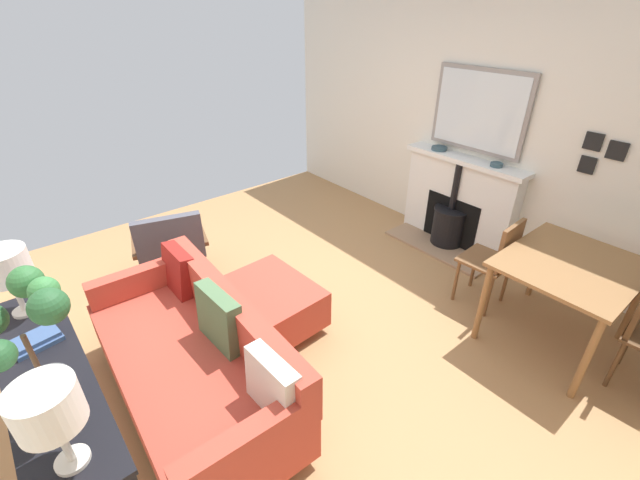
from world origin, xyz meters
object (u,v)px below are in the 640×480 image
(table_lamp_near_end, at_px, (5,267))
(mantel_bowl_far, at_px, (497,164))
(armchair_accent, at_px, (170,243))
(potted_plant, at_px, (31,344))
(table_lamp_far_end, at_px, (48,409))
(book_stack, at_px, (36,340))
(ottoman, at_px, (272,302))
(sofa, at_px, (196,359))
(dining_chair_near_fireplace, at_px, (496,257))
(fireplace, at_px, (456,208))
(console_table, at_px, (51,384))
(dining_table, at_px, (569,273))
(mantel_bowl_near, at_px, (439,148))

(table_lamp_near_end, bearing_deg, mantel_bowl_far, 168.44)
(armchair_accent, xyz_separation_m, potted_plant, (1.19, 1.73, 0.72))
(table_lamp_far_end, height_order, book_stack, table_lamp_far_end)
(ottoman, distance_m, book_stack, 1.67)
(sofa, bearing_deg, armchair_accent, -106.31)
(table_lamp_far_end, xyz_separation_m, dining_chair_near_fireplace, (-3.28, 0.11, -0.58))
(sofa, bearing_deg, potted_plant, 19.79)
(mantel_bowl_far, bearing_deg, table_lamp_far_end, 6.28)
(mantel_bowl_far, xyz_separation_m, ottoman, (2.43, -0.47, -0.80))
(table_lamp_near_end, bearing_deg, table_lamp_far_end, 90.00)
(ottoman, distance_m, armchair_accent, 1.24)
(fireplace, bearing_deg, potted_plant, 6.29)
(console_table, distance_m, book_stack, 0.30)
(sofa, height_order, potted_plant, potted_plant)
(dining_table, bearing_deg, table_lamp_near_end, -30.78)
(ottoman, xyz_separation_m, table_lamp_near_end, (1.59, -0.35, 0.85))
(armchair_accent, bearing_deg, mantel_bowl_near, 161.31)
(console_table, relative_size, dining_table, 1.64)
(armchair_accent, bearing_deg, dining_table, 126.69)
(sofa, height_order, dining_table, sofa)
(mantel_bowl_far, bearing_deg, sofa, -3.30)
(armchair_accent, relative_size, book_stack, 2.97)
(sofa, distance_m, ottoman, 0.86)
(mantel_bowl_far, distance_m, dining_table, 1.41)
(fireplace, bearing_deg, dining_table, 63.61)
(book_stack, bearing_deg, mantel_bowl_far, 173.38)
(fireplace, bearing_deg, console_table, 2.29)
(armchair_accent, distance_m, console_table, 1.90)
(sofa, xyz_separation_m, dining_chair_near_fireplace, (-2.49, 0.74, 0.17))
(console_table, relative_size, table_lamp_near_end, 3.75)
(table_lamp_far_end, bearing_deg, dining_chair_near_fireplace, 178.14)
(mantel_bowl_far, distance_m, table_lamp_near_end, 4.10)
(mantel_bowl_near, distance_m, dining_chair_near_fireplace, 1.54)
(mantel_bowl_near, bearing_deg, sofa, 8.86)
(mantel_bowl_near, xyz_separation_m, book_stack, (4.01, 0.23, -0.26))
(table_lamp_far_end, relative_size, book_stack, 1.66)
(fireplace, height_order, book_stack, fireplace)
(book_stack, height_order, dining_table, book_stack)
(mantel_bowl_far, bearing_deg, ottoman, -10.98)
(fireplace, relative_size, console_table, 0.82)
(armchair_accent, distance_m, book_stack, 1.72)
(ottoman, distance_m, dining_table, 2.36)
(armchair_accent, relative_size, dining_table, 0.78)
(sofa, xyz_separation_m, potted_plant, (0.77, 0.28, 0.82))
(console_table, height_order, book_stack, book_stack)
(table_lamp_near_end, relative_size, potted_plant, 0.63)
(ottoman, xyz_separation_m, armchair_accent, (0.38, -1.17, 0.19))
(armchair_accent, bearing_deg, table_lamp_near_end, 34.12)
(console_table, bearing_deg, mantel_bowl_near, -172.89)
(mantel_bowl_near, distance_m, table_lamp_near_end, 4.02)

